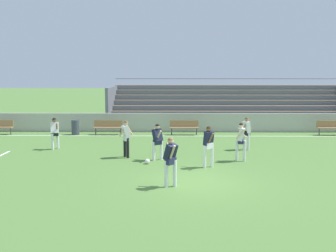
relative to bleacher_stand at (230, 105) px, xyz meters
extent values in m
plane|color=#517A38|center=(-3.49, -15.38, -1.48)|extent=(160.00, 160.00, 0.00)
cube|color=white|center=(-3.49, -5.38, -1.48)|extent=(44.00, 0.12, 0.01)
cube|color=#BCB7AD|center=(-3.49, -3.64, -0.87)|extent=(48.00, 0.16, 1.22)
cube|color=#897051|center=(0.00, -2.28, -1.13)|extent=(17.91, 0.36, 0.08)
cube|color=slate|center=(0.00, -2.48, -1.30)|extent=(17.91, 0.04, 0.35)
cube|color=#897051|center=(0.00, -1.62, -0.78)|extent=(17.91, 0.36, 0.08)
cube|color=slate|center=(0.00, -1.82, -0.95)|extent=(17.91, 0.04, 0.35)
cube|color=#897051|center=(0.00, -0.96, -0.42)|extent=(17.91, 0.36, 0.08)
cube|color=slate|center=(0.00, -1.16, -0.60)|extent=(17.91, 0.04, 0.35)
cube|color=#897051|center=(0.00, -0.31, -0.07)|extent=(17.91, 0.36, 0.08)
cube|color=slate|center=(0.00, -0.51, -0.25)|extent=(17.91, 0.04, 0.35)
cube|color=#897051|center=(0.00, 0.35, 0.28)|extent=(17.91, 0.36, 0.08)
cube|color=slate|center=(0.00, 0.15, 0.10)|extent=(17.91, 0.04, 0.35)
cube|color=#897051|center=(0.00, 1.00, 0.63)|extent=(17.91, 0.36, 0.08)
cube|color=slate|center=(0.00, 0.80, 0.46)|extent=(17.91, 0.04, 0.35)
cube|color=#897051|center=(0.00, 1.66, 0.98)|extent=(17.91, 0.36, 0.08)
cube|color=slate|center=(0.00, 1.46, 0.81)|extent=(17.91, 0.04, 0.35)
cube|color=#897051|center=(0.00, 2.32, 1.33)|extent=(17.91, 0.36, 0.08)
cube|color=slate|center=(0.00, 2.12, 1.16)|extent=(17.91, 0.04, 0.35)
cube|color=slate|center=(-8.85, 0.02, -0.07)|extent=(0.20, 4.95, 2.81)
cylinder|color=slate|center=(0.00, 2.57, 1.88)|extent=(17.91, 0.06, 0.06)
cube|color=#99754C|center=(-8.37, -4.95, -1.03)|extent=(1.80, 0.40, 0.06)
cube|color=#99754C|center=(-8.37, -4.77, -0.78)|extent=(1.80, 0.05, 0.40)
cylinder|color=#47474C|center=(-9.15, -4.95, -1.25)|extent=(0.07, 0.07, 0.45)
cylinder|color=#47474C|center=(-7.59, -4.95, -1.25)|extent=(0.07, 0.07, 0.45)
cube|color=#99754C|center=(-3.60, -4.95, -1.03)|extent=(1.80, 0.40, 0.06)
cube|color=#99754C|center=(-3.60, -4.77, -0.78)|extent=(1.80, 0.05, 0.40)
cylinder|color=#47474C|center=(-4.38, -4.95, -1.25)|extent=(0.07, 0.07, 0.45)
cylinder|color=#47474C|center=(-2.82, -4.95, -1.25)|extent=(0.07, 0.07, 0.45)
cube|color=#99754C|center=(5.60, -4.95, -1.03)|extent=(1.80, 0.40, 0.06)
cube|color=#99754C|center=(5.60, -4.77, -0.78)|extent=(1.80, 0.05, 0.40)
cylinder|color=#47474C|center=(4.82, -4.95, -1.25)|extent=(0.07, 0.07, 0.45)
cylinder|color=#47474C|center=(-14.52, -4.95, -1.25)|extent=(0.07, 0.07, 0.45)
cylinder|color=#3D424C|center=(-10.42, -4.94, -1.02)|extent=(0.48, 0.48, 0.93)
cylinder|color=white|center=(-5.15, -12.00, -1.06)|extent=(0.13, 0.13, 0.85)
cylinder|color=white|center=(-4.82, -11.84, -1.06)|extent=(0.13, 0.13, 0.85)
cube|color=#232847|center=(-4.99, -11.92, -0.65)|extent=(0.42, 0.40, 0.24)
cube|color=#191E38|center=(-4.99, -11.92, -0.35)|extent=(0.53, 0.53, 0.60)
cylinder|color=#D6A884|center=(-5.05, -11.72, -0.31)|extent=(0.30, 0.34, 0.46)
cylinder|color=#D6A884|center=(-4.92, -12.13, -0.31)|extent=(0.30, 0.34, 0.46)
sphere|color=#D6A884|center=(-4.99, -11.92, 0.03)|extent=(0.21, 0.21, 0.21)
sphere|color=black|center=(-4.99, -11.92, 0.05)|extent=(0.20, 0.20, 0.20)
cylinder|color=black|center=(-6.53, -11.26, -1.02)|extent=(0.13, 0.13, 0.93)
cylinder|color=black|center=(-6.36, -11.49, -1.02)|extent=(0.13, 0.13, 0.93)
cube|color=white|center=(-6.44, -11.38, -0.57)|extent=(0.34, 0.42, 0.24)
cube|color=white|center=(-6.44, -11.38, -0.27)|extent=(0.47, 0.49, 0.60)
cylinder|color=#D6A884|center=(-6.30, -11.24, -0.23)|extent=(0.32, 0.19, 0.49)
cylinder|color=#D6A884|center=(-6.59, -11.51, -0.23)|extent=(0.32, 0.19, 0.49)
sphere|color=#D6A884|center=(-6.44, -11.38, 0.11)|extent=(0.21, 0.21, 0.21)
sphere|color=brown|center=(-6.44, -11.38, 0.13)|extent=(0.20, 0.20, 0.20)
cylinder|color=white|center=(-2.68, -13.12, -1.01)|extent=(0.13, 0.13, 0.93)
cylinder|color=white|center=(-2.99, -13.27, -1.01)|extent=(0.13, 0.13, 0.93)
cube|color=white|center=(-2.84, -13.20, -0.57)|extent=(0.42, 0.40, 0.24)
cube|color=#191E38|center=(-2.84, -13.20, -0.27)|extent=(0.47, 0.46, 0.58)
cylinder|color=brown|center=(-2.76, -13.40, -0.23)|extent=(0.27, 0.31, 0.48)
cylinder|color=brown|center=(-2.91, -13.00, -0.23)|extent=(0.27, 0.31, 0.48)
sphere|color=brown|center=(-2.84, -13.20, 0.12)|extent=(0.21, 0.21, 0.21)
sphere|color=black|center=(-2.84, -13.20, 0.14)|extent=(0.20, 0.20, 0.20)
cylinder|color=white|center=(-10.40, -9.64, -1.06)|extent=(0.13, 0.13, 0.83)
cylinder|color=white|center=(-10.20, -9.42, -1.06)|extent=(0.13, 0.13, 0.83)
cube|color=black|center=(-10.30, -9.53, -0.67)|extent=(0.40, 0.29, 0.24)
cube|color=white|center=(-10.30, -9.53, -0.37)|extent=(0.45, 0.43, 0.60)
cylinder|color=brown|center=(-10.45, -9.40, -0.33)|extent=(0.15, 0.37, 0.47)
cylinder|color=brown|center=(-10.14, -9.66, -0.33)|extent=(0.15, 0.37, 0.47)
sphere|color=brown|center=(-10.30, -9.53, 0.01)|extent=(0.21, 0.21, 0.21)
sphere|color=black|center=(-10.30, -9.53, 0.04)|extent=(0.20, 0.20, 0.20)
cylinder|color=white|center=(-0.67, -9.41, -1.04)|extent=(0.13, 0.13, 0.88)
cylinder|color=white|center=(-0.51, -9.64, -1.04)|extent=(0.13, 0.13, 0.88)
cube|color=black|center=(-0.59, -9.52, -0.62)|extent=(0.34, 0.42, 0.24)
cube|color=white|center=(-0.59, -9.52, -0.32)|extent=(0.41, 0.46, 0.58)
cylinder|color=#A87A5B|center=(-0.44, -9.39, -0.28)|extent=(0.38, 0.21, 0.46)
cylinder|color=#A87A5B|center=(-0.73, -9.66, -0.28)|extent=(0.38, 0.21, 0.46)
sphere|color=#A87A5B|center=(-0.59, -9.52, 0.07)|extent=(0.21, 0.21, 0.21)
sphere|color=brown|center=(-0.59, -9.52, 0.09)|extent=(0.20, 0.20, 0.20)
cylinder|color=white|center=(-1.15, -12.08, -1.02)|extent=(0.13, 0.13, 0.92)
cylinder|color=white|center=(-1.46, -11.99, -1.02)|extent=(0.13, 0.13, 0.92)
cube|color=#232847|center=(-1.30, -12.03, -0.58)|extent=(0.28, 0.39, 0.24)
cube|color=white|center=(-1.30, -12.03, -0.28)|extent=(0.39, 0.43, 0.59)
cylinder|color=beige|center=(-1.37, -12.23, -0.24)|extent=(0.39, 0.14, 0.45)
cylinder|color=beige|center=(-1.23, -11.84, -0.24)|extent=(0.39, 0.14, 0.45)
sphere|color=beige|center=(-1.30, -12.03, 0.11)|extent=(0.21, 0.21, 0.21)
sphere|color=black|center=(-1.30, -12.03, 0.13)|extent=(0.20, 0.20, 0.20)
cylinder|color=white|center=(-4.23, -15.91, -1.01)|extent=(0.13, 0.13, 0.93)
cylinder|color=white|center=(-4.52, -15.99, -1.01)|extent=(0.13, 0.13, 0.93)
cube|color=#232847|center=(-4.38, -15.95, -0.57)|extent=(0.41, 0.41, 0.24)
cube|color=#191E38|center=(-4.38, -15.95, -0.27)|extent=(0.54, 0.54, 0.60)
cylinder|color=#D6A884|center=(-4.32, -16.14, -0.23)|extent=(0.26, 0.25, 0.51)
cylinder|color=#D6A884|center=(-4.44, -15.75, -0.23)|extent=(0.26, 0.25, 0.51)
sphere|color=#D6A884|center=(-4.38, -15.95, 0.12)|extent=(0.21, 0.21, 0.21)
sphere|color=brown|center=(-4.38, -15.95, 0.14)|extent=(0.20, 0.20, 0.20)
sphere|color=white|center=(-5.39, -12.64, -1.37)|extent=(0.22, 0.22, 0.22)
camera|label=1|loc=(-4.30, -28.76, 2.44)|focal=41.22mm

